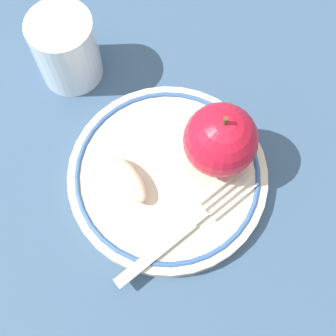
# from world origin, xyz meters

# --- Properties ---
(ground_plane) EXTENTS (2.00, 2.00, 0.00)m
(ground_plane) POSITION_xyz_m (0.00, 0.00, 0.00)
(ground_plane) COLOR #36516E
(plate) EXTENTS (0.23, 0.23, 0.02)m
(plate) POSITION_xyz_m (-0.01, -0.00, 0.01)
(plate) COLOR beige
(plate) RESTS_ON ground_plane
(apple_red_whole) EXTENTS (0.08, 0.08, 0.09)m
(apple_red_whole) POSITION_xyz_m (0.05, 0.01, 0.06)
(apple_red_whole) COLOR red
(apple_red_whole) RESTS_ON plate
(apple_slice_front) EXTENTS (0.05, 0.07, 0.02)m
(apple_slice_front) POSITION_xyz_m (-0.05, 0.00, 0.03)
(apple_slice_front) COLOR beige
(apple_slice_front) RESTS_ON plate
(fork) EXTENTS (0.18, 0.10, 0.00)m
(fork) POSITION_xyz_m (-0.01, -0.07, 0.02)
(fork) COLOR silver
(fork) RESTS_ON plate
(drinking_glass) EXTENTS (0.08, 0.08, 0.09)m
(drinking_glass) POSITION_xyz_m (-0.09, 0.17, 0.05)
(drinking_glass) COLOR silver
(drinking_glass) RESTS_ON ground_plane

